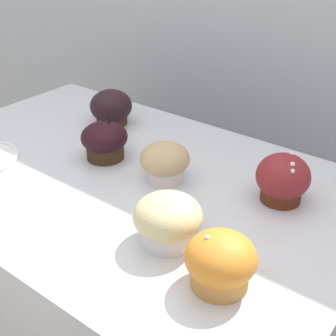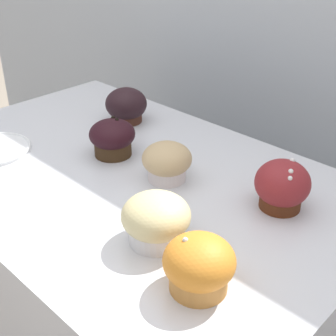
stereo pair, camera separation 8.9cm
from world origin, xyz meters
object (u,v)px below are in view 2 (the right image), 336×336
muffin_back_left (199,265)px  muffin_front_left (112,138)px  muffin_front_right (282,186)px  muffin_back_right (156,219)px  muffin_front_center (167,162)px  muffin_back_center (126,106)px

muffin_back_left → muffin_front_left: size_ratio=1.03×
muffin_back_left → muffin_front_right: bearing=96.5°
muffin_back_left → muffin_front_right: (-0.03, 0.26, 0.00)m
muffin_back_left → muffin_back_right: bearing=164.1°
muffin_front_center → muffin_back_left: size_ratio=0.96×
muffin_front_right → muffin_back_center: muffin_front_right is taller
muffin_back_left → muffin_front_right: size_ratio=1.04×
muffin_back_center → muffin_back_right: bearing=-35.7°
muffin_front_center → muffin_back_right: size_ratio=0.88×
muffin_front_center → muffin_front_left: muffin_front_left is taller
muffin_front_center → muffin_back_right: bearing=-50.6°
muffin_front_center → muffin_back_center: size_ratio=0.95×
muffin_back_right → muffin_back_left: bearing=-15.9°
muffin_front_center → muffin_back_center: 0.31m
muffin_front_left → muffin_back_center: 0.18m
muffin_back_right → muffin_front_left: 0.32m
muffin_back_right → muffin_front_right: 0.24m
muffin_front_left → muffin_front_center: bearing=2.7°
muffin_back_right → muffin_front_center: bearing=129.4°
muffin_front_center → muffin_front_right: 0.23m
muffin_front_left → muffin_back_center: bearing=129.3°
muffin_front_center → muffin_front_right: (0.22, 0.07, 0.01)m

